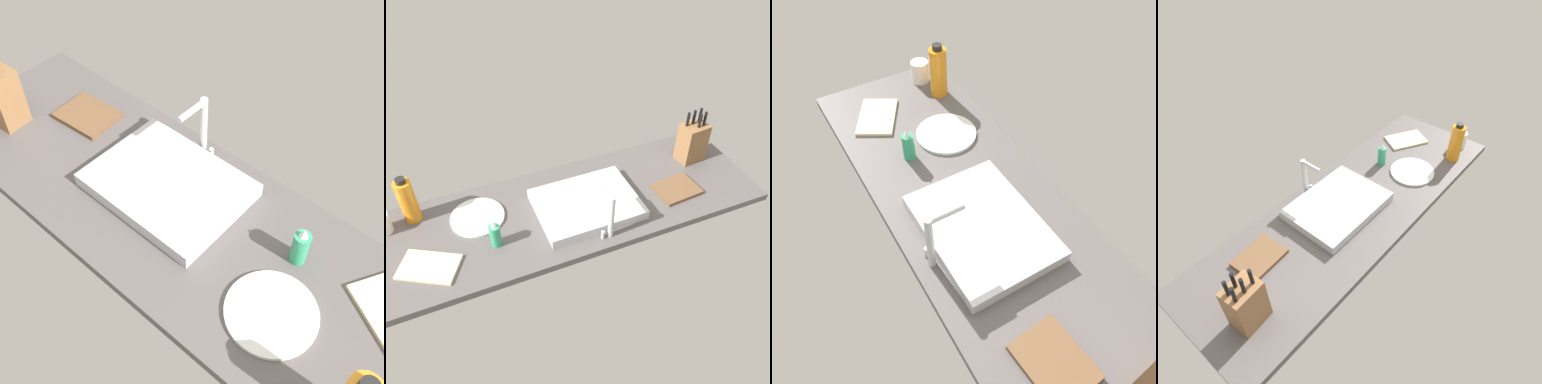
{
  "view_description": "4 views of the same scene",
  "coord_description": "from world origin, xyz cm",
  "views": [
    {
      "loc": [
        62.04,
        -63.03,
        115.24
      ],
      "look_at": [
        2.5,
        4.51,
        9.64
      ],
      "focal_mm": 44.97,
      "sensor_mm": 36.0,
      "label": 1
    },
    {
      "loc": [
        48.93,
        126.83,
        137.37
      ],
      "look_at": [
        -5.21,
        -1.77,
        8.92
      ],
      "focal_mm": 38.7,
      "sensor_mm": 36.0,
      "label": 2
    },
    {
      "loc": [
        -70.64,
        48.2,
        111.84
      ],
      "look_at": [
        3.64,
        4.69,
        13.0
      ],
      "focal_mm": 38.24,
      "sensor_mm": 36.0,
      "label": 3
    },
    {
      "loc": [
        -97.12,
        -78.81,
        128.08
      ],
      "look_at": [
        1.58,
        3.58,
        9.19
      ],
      "focal_mm": 32.94,
      "sensor_mm": 36.0,
      "label": 4
    }
  ],
  "objects": [
    {
      "name": "faucet",
      "position": [
        -9.27,
        22.21,
        16.55
      ],
      "size": [
        5.5,
        12.22,
        22.23
      ],
      "color": "#B7BABF",
      "rests_on": "countertop_slab"
    },
    {
      "name": "dish_towel",
      "position": [
        64.53,
        10.95,
        4.1
      ],
      "size": [
        27.36,
        24.23,
        1.2
      ],
      "primitive_type": "cube",
      "rotation": [
        0.0,
        0.0,
        -0.52
      ],
      "color": "beige",
      "rests_on": "countertop_slab"
    },
    {
      "name": "countertop_slab",
      "position": [
        0.0,
        0.0,
        1.75
      ],
      "size": [
        180.89,
        58.73,
        3.5
      ],
      "primitive_type": "cube",
      "color": "#514C4C",
      "rests_on": "ground"
    },
    {
      "name": "water_bottle",
      "position": [
        66.75,
        -19.57,
        14.42
      ],
      "size": [
        7.42,
        7.42,
        23.33
      ],
      "color": "orange",
      "rests_on": "countertop_slab"
    },
    {
      "name": "soap_bottle",
      "position": [
        36.4,
        9.32,
        9.32
      ],
      "size": [
        4.64,
        4.64,
        13.45
      ],
      "color": "#2D9966",
      "rests_on": "countertop_slab"
    },
    {
      "name": "cutting_board",
      "position": [
        -51.46,
        10.15,
        4.4
      ],
      "size": [
        21.21,
        17.23,
        1.8
      ],
      "primitive_type": "cube",
      "rotation": [
        0.0,
        0.0,
        0.08
      ],
      "color": "brown",
      "rests_on": "countertop_slab"
    },
    {
      "name": "sink_basin",
      "position": [
        -6.95,
        4.21,
        5.87
      ],
      "size": [
        45.59,
        34.53,
        4.75
      ],
      "primitive_type": "cube",
      "color": "#B7BABF",
      "rests_on": "countertop_slab"
    },
    {
      "name": "dinner_plate",
      "position": [
        40.62,
        -8.73,
        4.1
      ],
      "size": [
        24.01,
        24.01,
        1.2
      ],
      "primitive_type": "cylinder",
      "color": "silver",
      "rests_on": "countertop_slab"
    },
    {
      "name": "coffee_mug",
      "position": [
        79.58,
        -16.63,
        8.37
      ],
      "size": [
        7.79,
        7.79,
        9.75
      ],
      "primitive_type": "cylinder",
      "color": "silver",
      "rests_on": "countertop_slab"
    }
  ]
}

